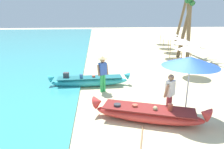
{
  "coord_description": "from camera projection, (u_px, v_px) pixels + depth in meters",
  "views": [
    {
      "loc": [
        -1.93,
        -7.03,
        3.93
      ],
      "look_at": [
        -1.22,
        2.88,
        0.9
      ],
      "focal_mm": 34.92,
      "sensor_mm": 36.0,
      "label": 1
    }
  ],
  "objects": [
    {
      "name": "ground_plane",
      "position": [
        151.0,
        120.0,
        7.99
      ],
      "size": [
        80.0,
        80.0,
        0.0
      ],
      "primitive_type": "plane",
      "color": "beige"
    },
    {
      "name": "parasol_row_2",
      "position": [
        171.0,
        37.0,
        17.51
      ],
      "size": [
        1.6,
        1.6,
        1.91
      ],
      "color": "#8E6B47",
      "rests_on": "ground"
    },
    {
      "name": "patio_umbrella_large",
      "position": [
        190.0,
        62.0,
        7.66
      ],
      "size": [
        2.02,
        2.02,
        2.31
      ],
      "color": "#B7B7BC",
      "rests_on": "ground"
    },
    {
      "name": "parasol_row_0",
      "position": [
        191.0,
        47.0,
        12.72
      ],
      "size": [
        1.6,
        1.6,
        1.91
      ],
      "color": "#8E6B47",
      "rests_on": "ground"
    },
    {
      "name": "paddle",
      "position": [
        141.0,
        145.0,
        6.47
      ],
      "size": [
        0.63,
        1.71,
        0.05
      ],
      "color": "#8E6B47",
      "rests_on": "ground"
    },
    {
      "name": "parasol_row_1",
      "position": [
        183.0,
        41.0,
        15.07
      ],
      "size": [
        1.6,
        1.6,
        1.91
      ],
      "color": "#8E6B47",
      "rests_on": "ground"
    },
    {
      "name": "palm_tree_tall_inland",
      "position": [
        186.0,
        0.0,
        23.02
      ],
      "size": [
        2.31,
        2.41,
        6.22
      ],
      "color": "brown",
      "rests_on": "ground"
    },
    {
      "name": "person_tourist_customer",
      "position": [
        170.0,
        93.0,
        8.02
      ],
      "size": [
        0.54,
        0.51,
        1.65
      ],
      "color": "#B2383D",
      "rests_on": "ground"
    },
    {
      "name": "boat_red_foreground",
      "position": [
        148.0,
        114.0,
        7.82
      ],
      "size": [
        4.13,
        2.02,
        0.83
      ],
      "color": "red",
      "rests_on": "ground"
    },
    {
      "name": "parasol_row_5",
      "position": [
        161.0,
        29.0,
        24.48
      ],
      "size": [
        1.6,
        1.6,
        1.91
      ],
      "color": "#8E6B47",
      "rests_on": "ground"
    },
    {
      "name": "parasol_row_3",
      "position": [
        169.0,
        33.0,
        19.82
      ],
      "size": [
        1.6,
        1.6,
        1.91
      ],
      "color": "#8E6B47",
      "rests_on": "ground"
    },
    {
      "name": "boat_cyan_midground",
      "position": [
        90.0,
        81.0,
        11.41
      ],
      "size": [
        4.27,
        0.86,
        0.76
      ],
      "color": "#33B2BC",
      "rests_on": "ground"
    },
    {
      "name": "palm_tree_mid_cluster",
      "position": [
        190.0,
        4.0,
        16.2
      ],
      "size": [
        2.74,
        2.66,
        5.28
      ],
      "color": "brown",
      "rests_on": "ground"
    },
    {
      "name": "parasol_row_4",
      "position": [
        164.0,
        31.0,
        21.93
      ],
      "size": [
        1.6,
        1.6,
        1.91
      ],
      "color": "#8E6B47",
      "rests_on": "ground"
    },
    {
      "name": "person_vendor_hatted",
      "position": [
        103.0,
        71.0,
        10.43
      ],
      "size": [
        0.58,
        0.45,
        1.79
      ],
      "color": "green",
      "rests_on": "ground"
    }
  ]
}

